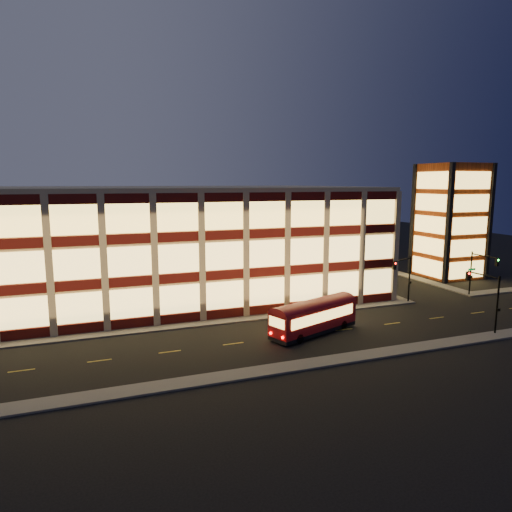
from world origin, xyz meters
name	(u,v)px	position (x,y,z in m)	size (l,w,h in m)	color
ground	(234,323)	(0.00, 0.00, 0.00)	(200.00, 200.00, 0.00)	black
sidewalk_office_south	(205,323)	(-3.00, 1.00, 0.07)	(54.00, 2.00, 0.15)	#514F4C
sidewalk_office_east	(339,277)	(23.00, 17.00, 0.07)	(2.00, 30.00, 0.15)	#514F4C
sidewalk_tower_south	(504,291)	(40.00, 1.00, 0.07)	(14.00, 2.00, 0.15)	#514F4C
sidewalk_tower_west	(396,273)	(34.00, 17.00, 0.07)	(2.00, 30.00, 0.15)	#514F4C
sidewalk_near	(282,368)	(0.00, -13.00, 0.07)	(100.00, 2.00, 0.15)	#514F4C
office_building	(177,240)	(-2.91, 16.91, 7.25)	(50.45, 30.45, 14.50)	tan
stair_tower	(450,221)	(39.95, 11.95, 8.99)	(8.60, 8.60, 18.00)	#8C3814
traffic_signal_far	(404,272)	(22.21, 0.24, 4.11)	(3.79, 1.87, 6.00)	black
traffic_signal_right	(480,267)	(33.50, -0.62, 4.10)	(1.20, 4.37, 6.00)	black
traffic_signal_near	(486,291)	(23.50, -11.03, 4.13)	(0.32, 4.45, 6.00)	black
trolley_bus	(314,315)	(6.56, -5.86, 1.92)	(10.48, 5.95, 3.47)	#94080D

